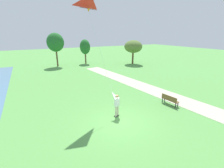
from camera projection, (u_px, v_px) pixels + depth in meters
The scene contains 8 objects.
ground_plane at pixel (121, 122), 11.09m from camera, with size 120.00×120.00×0.00m, color #569947.
walkway_path at pixel (167, 95), 15.84m from camera, with size 2.40×32.00×0.02m, color #B7AD99.
person_kite_flyer at pixel (117, 103), 11.56m from camera, with size 0.50×0.63×1.83m.
flying_kite at pixel (91, 3), 10.67m from camera, with size 1.90×2.34×6.67m.
park_bench_near_walkway at pixel (170, 99), 13.61m from camera, with size 0.59×1.54×0.88m.
tree_treeline_right at pixel (133, 47), 31.03m from camera, with size 3.36×3.81×4.68m.
tree_treeline_center at pixel (55, 42), 28.34m from camera, with size 3.04×2.63×6.06m.
tree_behind_path at pixel (85, 47), 31.41m from camera, with size 2.03×2.22×4.81m.
Camera 1 is at (-5.22, -8.22, 5.99)m, focal length 25.18 mm.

